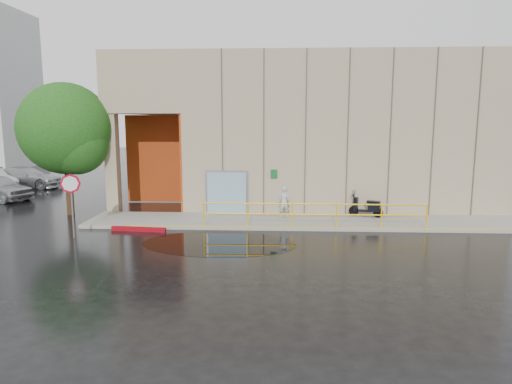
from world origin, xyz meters
TOP-DOWN VIEW (x-y plane):
  - ground at (0.00, 0.00)m, footprint 120.00×120.00m
  - sidewalk at (4.00, 4.50)m, footprint 20.00×3.00m
  - building at (5.10, 10.98)m, footprint 20.00×10.17m
  - guardrail at (4.25, 3.15)m, footprint 9.56×0.06m
  - person at (2.98, 5.01)m, footprint 0.58×0.42m
  - scooter at (6.90, 5.41)m, footprint 1.65×1.11m
  - stop_sign at (-5.50, 1.44)m, footprint 0.72×0.37m
  - red_curb at (-3.23, 2.64)m, footprint 2.41×0.43m
  - puddle at (0.45, 0.89)m, footprint 6.16×4.00m
  - car_c at (-14.77, 14.52)m, footprint 5.03×2.14m
  - tree_near at (-7.53, 5.86)m, footprint 4.45×4.45m

SIDE VIEW (x-z plane):
  - ground at x=0.00m, z-range 0.00..0.00m
  - puddle at x=0.45m, z-range 0.00..0.01m
  - sidewalk at x=4.00m, z-range 0.00..0.15m
  - red_curb at x=-3.23m, z-range 0.00..0.18m
  - guardrail at x=4.25m, z-range 0.16..1.19m
  - car_c at x=-14.77m, z-range 0.00..1.45m
  - scooter at x=6.90m, z-range 0.24..1.49m
  - person at x=2.98m, z-range 0.15..1.64m
  - stop_sign at x=-5.50m, z-range 0.59..3.19m
  - tree_near at x=-7.53m, z-range 0.84..7.34m
  - building at x=5.10m, z-range 0.21..8.21m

